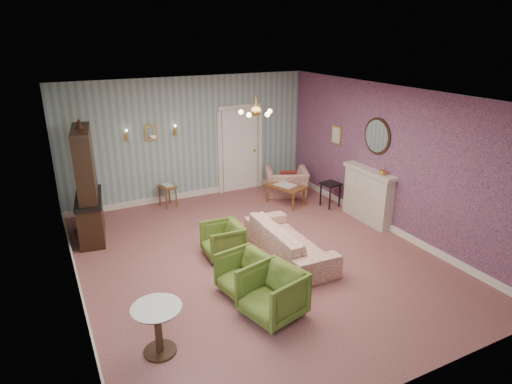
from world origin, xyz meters
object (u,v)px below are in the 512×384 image
olive_chair_c (223,239)px  side_table_black (330,195)px  olive_chair_b (244,272)px  wingback_chair (287,178)px  coffee_table (285,194)px  olive_chair_a (272,292)px  sofa_chintz (289,235)px  fireplace (368,195)px  dresser (86,181)px  pedestal_table (158,330)px

olive_chair_c → side_table_black: (3.16, 1.10, -0.06)m
olive_chair_b → olive_chair_c: 1.26m
olive_chair_b → wingback_chair: 4.47m
olive_chair_c → coffee_table: 2.88m
olive_chair_a → side_table_black: olive_chair_a is taller
sofa_chintz → olive_chair_b: bearing=121.1°
fireplace → dresser: bearing=161.0°
sofa_chintz → coffee_table: (1.26, 2.27, -0.18)m
dresser → side_table_black: size_ratio=4.04×
sofa_chintz → wingback_chair: (1.59, 2.78, 0.02)m
olive_chair_a → fireplace: size_ratio=0.57×
olive_chair_b → olive_chair_c: bearing=162.3°
sofa_chintz → coffee_table: sofa_chintz is taller
sofa_chintz → wingback_chair: 3.20m
olive_chair_b → olive_chair_c: olive_chair_b is taller
wingback_chair → side_table_black: wingback_chair is taller
olive_chair_b → dresser: bearing=-160.1°
sofa_chintz → pedestal_table: bearing=119.4°
sofa_chintz → fireplace: bearing=-73.0°
dresser → fireplace: bearing=-10.7°
side_table_black → olive_chair_b: bearing=-144.8°
dresser → olive_chair_a: bearing=-55.4°
coffee_table → side_table_black: 1.04m
olive_chair_a → olive_chair_b: 0.74m
side_table_black → sofa_chintz: bearing=-141.7°
olive_chair_c → dresser: bearing=-130.5°
coffee_table → pedestal_table: (-4.04, -3.72, 0.11)m
dresser → side_table_black: 5.29m
olive_chair_c → wingback_chair: size_ratio=0.69×
side_table_black → dresser: bearing=171.0°
olive_chair_c → pedestal_table: same height
coffee_table → pedestal_table: pedestal_table is taller
coffee_table → side_table_black: side_table_black is taller
olive_chair_c → olive_chair_a: bearing=1.3°
pedestal_table → olive_chair_b: bearing=26.1°
olive_chair_c → coffee_table: bearing=129.7°
sofa_chintz → side_table_black: (2.10, 1.66, -0.13)m
wingback_chair → dresser: size_ratio=0.43×
fireplace → pedestal_table: bearing=-157.8°
pedestal_table → olive_chair_a: bearing=1.1°
pedestal_table → coffee_table: bearing=42.6°
olive_chair_b → pedestal_table: size_ratio=1.04×
dresser → fireplace: 5.71m
olive_chair_a → wingback_chair: wingback_chair is taller
olive_chair_b → pedestal_table: 1.73m
olive_chair_b → wingback_chair: size_ratio=0.71×
fireplace → side_table_black: fireplace is taller
olive_chair_b → coffee_table: (2.48, 2.95, -0.12)m
fireplace → olive_chair_c: bearing=-178.8°
side_table_black → pedestal_table: 5.79m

